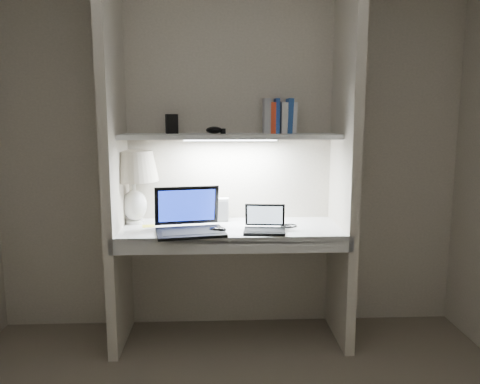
{
  "coord_description": "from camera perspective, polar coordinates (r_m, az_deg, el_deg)",
  "views": [
    {
      "loc": [
        -0.08,
        -1.73,
        1.48
      ],
      "look_at": [
        0.05,
        1.05,
        1.03
      ],
      "focal_mm": 35.0,
      "sensor_mm": 36.0,
      "label": 1
    }
  ],
  "objects": [
    {
      "name": "back_wall",
      "position": [
        3.24,
        -1.24,
        5.18
      ],
      "size": [
        3.2,
        0.01,
        2.5
      ],
      "primitive_type": "cube",
      "color": "beige",
      "rests_on": "floor"
    },
    {
      "name": "alcove_panel_left",
      "position": [
        3.03,
        -15.08,
        4.6
      ],
      "size": [
        0.06,
        0.55,
        2.5
      ],
      "primitive_type": "cube",
      "color": "beige",
      "rests_on": "floor"
    },
    {
      "name": "alcove_panel_right",
      "position": [
        3.07,
        12.69,
        4.74
      ],
      "size": [
        0.06,
        0.55,
        2.5
      ],
      "primitive_type": "cube",
      "color": "beige",
      "rests_on": "floor"
    },
    {
      "name": "desk",
      "position": [
        3.04,
        -1.09,
        -4.63
      ],
      "size": [
        1.4,
        0.55,
        0.04
      ],
      "primitive_type": "cube",
      "color": "white",
      "rests_on": "alcove_panel_left"
    },
    {
      "name": "desk_apron",
      "position": [
        2.8,
        -0.94,
        -6.49
      ],
      "size": [
        1.46,
        0.03,
        0.1
      ],
      "primitive_type": "cube",
      "color": "silver",
      "rests_on": "desk"
    },
    {
      "name": "shelf",
      "position": [
        3.05,
        -1.17,
        6.82
      ],
      "size": [
        1.4,
        0.36,
        0.03
      ],
      "primitive_type": "cube",
      "color": "silver",
      "rests_on": "back_wall"
    },
    {
      "name": "strip_light",
      "position": [
        3.05,
        -1.17,
        6.4
      ],
      "size": [
        0.6,
        0.04,
        0.02
      ],
      "primitive_type": "cube",
      "color": "white",
      "rests_on": "shelf"
    },
    {
      "name": "table_lamp",
      "position": [
        3.16,
        -12.85,
        2.07
      ],
      "size": [
        0.33,
        0.33,
        0.48
      ],
      "color": "white",
      "rests_on": "desk"
    },
    {
      "name": "laptop_main",
      "position": [
        2.92,
        -6.22,
        -3.65
      ],
      "size": [
        0.46,
        0.42,
        0.27
      ],
      "rotation": [
        0.0,
        0.0,
        0.18
      ],
      "color": "black",
      "rests_on": "desk"
    },
    {
      "name": "laptop_netbook",
      "position": [
        2.91,
        3.02,
        -4.07
      ],
      "size": [
        0.28,
        0.25,
        0.16
      ],
      "rotation": [
        0.0,
        0.0,
        -0.12
      ],
      "color": "black",
      "rests_on": "desk"
    },
    {
      "name": "speaker",
      "position": [
        3.2,
        -2.38,
        -2.14
      ],
      "size": [
        0.12,
        0.08,
        0.16
      ],
      "primitive_type": "cube",
      "rotation": [
        0.0,
        0.0,
        -0.06
      ],
      "color": "silver",
      "rests_on": "desk"
    },
    {
      "name": "mouse",
      "position": [
        2.89,
        -2.73,
        -4.61
      ],
      "size": [
        0.12,
        0.09,
        0.04
      ],
      "primitive_type": "ellipsoid",
      "rotation": [
        0.0,
        0.0,
        -0.24
      ],
      "color": "black",
      "rests_on": "desk"
    },
    {
      "name": "cable_coil",
      "position": [
        3.06,
        6.1,
        -4.1
      ],
      "size": [
        0.1,
        0.1,
        0.01
      ],
      "primitive_type": "torus",
      "rotation": [
        0.0,
        0.0,
        0.14
      ],
      "color": "black",
      "rests_on": "desk"
    },
    {
      "name": "sticky_note",
      "position": [
        3.11,
        -11.08,
        -4.08
      ],
      "size": [
        0.09,
        0.09,
        0.0
      ],
      "primitive_type": "cube",
      "rotation": [
        0.0,
        0.0,
        0.17
      ],
      "color": "yellow",
      "rests_on": "desk"
    },
    {
      "name": "book_row",
      "position": [
        3.16,
        4.8,
        9.1
      ],
      "size": [
        0.22,
        0.15,
        0.23
      ],
      "color": "silver",
      "rests_on": "shelf"
    },
    {
      "name": "shelf_box",
      "position": [
        3.13,
        -8.32,
        8.22
      ],
      "size": [
        0.09,
        0.07,
        0.13
      ],
      "primitive_type": "cube",
      "rotation": [
        0.0,
        0.0,
        0.32
      ],
      "color": "black",
      "rests_on": "shelf"
    },
    {
      "name": "shelf_gadget",
      "position": [
        3.06,
        -3.17,
        7.54
      ],
      "size": [
        0.12,
        0.09,
        0.05
      ],
      "primitive_type": "ellipsoid",
      "rotation": [
        0.0,
        0.0,
        -0.18
      ],
      "color": "black",
      "rests_on": "shelf"
    }
  ]
}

